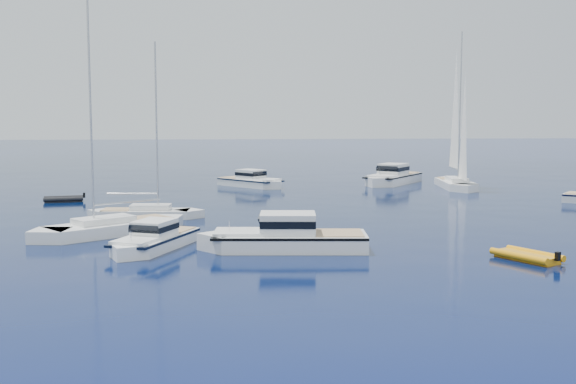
# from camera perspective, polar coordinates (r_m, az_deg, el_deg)

# --- Properties ---
(ground) EXTENTS (400.00, 400.00, 0.00)m
(ground) POSITION_cam_1_polar(r_m,az_deg,el_deg) (24.32, 2.92, -11.78)
(ground) COLOR #081454
(ground) RESTS_ON ground
(motor_cruiser_left) EXTENTS (5.34, 8.34, 2.10)m
(motor_cruiser_left) POSITION_cam_1_polar(r_m,az_deg,el_deg) (40.38, -10.89, -4.60)
(motor_cruiser_left) COLOR white
(motor_cruiser_left) RESTS_ON ground
(motor_cruiser_centre) EXTENTS (10.45, 3.99, 2.68)m
(motor_cruiser_centre) POSITION_cam_1_polar(r_m,az_deg,el_deg) (39.44, -0.32, -4.74)
(motor_cruiser_centre) COLOR silver
(motor_cruiser_centre) RESTS_ON ground
(motor_cruiser_distant) EXTENTS (9.08, 10.73, 2.85)m
(motor_cruiser_distant) POSITION_cam_1_polar(r_m,az_deg,el_deg) (78.07, 8.46, 0.66)
(motor_cruiser_distant) COLOR silver
(motor_cruiser_distant) RESTS_ON ground
(motor_cruiser_horizon) EXTENTS (8.00, 8.36, 2.33)m
(motor_cruiser_horizon) POSITION_cam_1_polar(r_m,az_deg,el_deg) (74.22, -2.94, 0.43)
(motor_cruiser_horizon) COLOR white
(motor_cruiser_horizon) RESTS_ON ground
(sailboat_mid_l) EXTENTS (10.89, 9.36, 16.85)m
(sailboat_mid_l) POSITION_cam_1_polar(r_m,az_deg,el_deg) (46.01, -14.21, -3.35)
(sailboat_mid_l) COLOR white
(sailboat_mid_l) RESTS_ON ground
(sailboat_centre) EXTENTS (9.21, 3.10, 13.29)m
(sailboat_centre) POSITION_cam_1_polar(r_m,az_deg,el_deg) (52.79, -11.47, -2.06)
(sailboat_centre) COLOR silver
(sailboat_centre) RESTS_ON ground
(sailboat_sails_r) EXTENTS (4.04, 11.48, 16.53)m
(sailboat_sails_r) POSITION_cam_1_polar(r_m,az_deg,el_deg) (75.21, 13.47, 0.34)
(sailboat_sails_r) COLOR white
(sailboat_sails_r) RESTS_ON ground
(tender_yellow) EXTENTS (3.53, 4.22, 0.95)m
(tender_yellow) POSITION_cam_1_polar(r_m,az_deg,el_deg) (38.78, 18.84, -5.27)
(tender_yellow) COLOR orange
(tender_yellow) RESTS_ON ground
(tender_grey_far) EXTENTS (3.79, 2.57, 0.95)m
(tender_grey_far) POSITION_cam_1_polar(r_m,az_deg,el_deg) (64.42, -17.79, -0.75)
(tender_grey_far) COLOR black
(tender_grey_far) RESTS_ON ground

